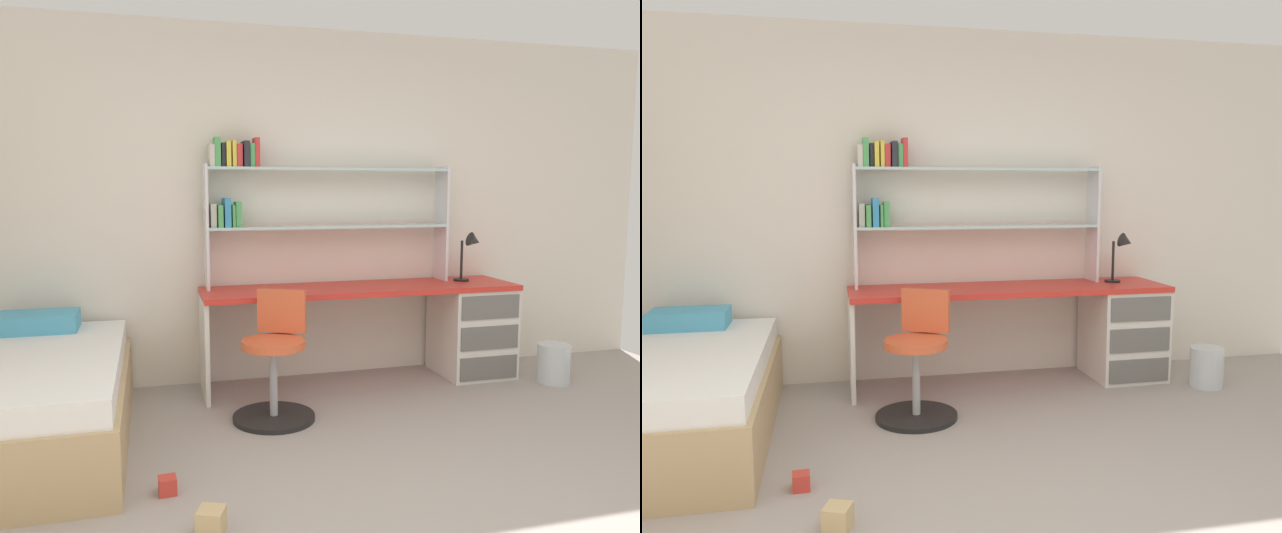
{
  "view_description": "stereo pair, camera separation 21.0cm",
  "coord_description": "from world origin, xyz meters",
  "views": [
    {
      "loc": [
        -1.14,
        -1.99,
        1.44
      ],
      "look_at": [
        -0.15,
        1.62,
        0.98
      ],
      "focal_mm": 34.97,
      "sensor_mm": 36.0,
      "label": 1
    },
    {
      "loc": [
        -0.94,
        -2.04,
        1.44
      ],
      "look_at": [
        -0.15,
        1.62,
        0.98
      ],
      "focal_mm": 34.97,
      "sensor_mm": 36.0,
      "label": 2
    }
  ],
  "objects": [
    {
      "name": "bookshelf_hutch",
      "position": [
        -0.11,
        2.48,
        1.39
      ],
      "size": [
        1.85,
        0.22,
        1.08
      ],
      "color": "silver",
      "rests_on": "desk"
    },
    {
      "name": "bed_platform",
      "position": [
        -1.87,
        1.7,
        0.26
      ],
      "size": [
        1.14,
        1.83,
        0.64
      ],
      "color": "tan",
      "rests_on": "ground_plane"
    },
    {
      "name": "desk",
      "position": [
        1.0,
        2.32,
        0.42
      ],
      "size": [
        2.35,
        0.57,
        0.73
      ],
      "color": "red",
      "rests_on": "ground_plane"
    },
    {
      "name": "waste_bin",
      "position": [
        1.76,
        1.93,
        0.15
      ],
      "size": [
        0.24,
        0.24,
        0.29
      ],
      "primitive_type": "cylinder",
      "color": "silver",
      "rests_on": "ground_plane"
    },
    {
      "name": "toy_block_red_0",
      "position": [
        -1.1,
        0.92,
        0.04
      ],
      "size": [
        0.09,
        0.09,
        0.08
      ],
      "primitive_type": "cube",
      "rotation": [
        0.0,
        0.0,
        0.06
      ],
      "color": "red",
      "rests_on": "ground_plane"
    },
    {
      "name": "toy_block_natural_2",
      "position": [
        -0.93,
        0.51,
        0.05
      ],
      "size": [
        0.14,
        0.14,
        0.11
      ],
      "primitive_type": "cube",
      "rotation": [
        0.0,
        0.0,
        1.2
      ],
      "color": "tan",
      "rests_on": "ground_plane"
    },
    {
      "name": "room_shell",
      "position": [
        -1.28,
        1.29,
        1.31
      ],
      "size": [
        5.92,
        6.25,
        2.63
      ],
      "color": "silver",
      "rests_on": "ground_plane"
    },
    {
      "name": "desk_lamp",
      "position": [
        1.26,
        2.33,
        0.99
      ],
      "size": [
        0.2,
        0.17,
        0.38
      ],
      "color": "black",
      "rests_on": "desk"
    },
    {
      "name": "swivel_chair",
      "position": [
        -0.41,
        1.76,
        0.32
      ],
      "size": [
        0.52,
        0.52,
        0.8
      ],
      "color": "black",
      "rests_on": "ground_plane"
    }
  ]
}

